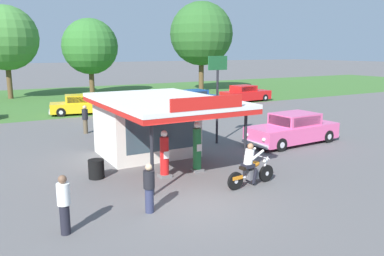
{
  "coord_description": "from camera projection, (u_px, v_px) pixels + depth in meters",
  "views": [
    {
      "loc": [
        -5.86,
        -10.27,
        4.78
      ],
      "look_at": [
        2.46,
        4.36,
        1.4
      ],
      "focal_mm": 36.23,
      "sensor_mm": 36.0,
      "label": 1
    }
  ],
  "objects": [
    {
      "name": "ground_plane",
      "position": [
        192.0,
        201.0,
        12.53
      ],
      "size": [
        300.0,
        300.0,
        0.0
      ],
      "primitive_type": "plane",
      "color": "#5B5959"
    },
    {
      "name": "grass_verge_strip",
      "position": [
        42.0,
        100.0,
        38.11
      ],
      "size": [
        120.0,
        24.0,
        0.01
      ],
      "primitive_type": "cube",
      "color": "#3D6B2D",
      "rests_on": "ground"
    },
    {
      "name": "service_station_kiosk",
      "position": [
        150.0,
        121.0,
        17.48
      ],
      "size": [
        4.74,
        7.3,
        3.26
      ],
      "color": "silver",
      "rests_on": "ground"
    },
    {
      "name": "gas_pump_nearside",
      "position": [
        164.0,
        156.0,
        14.77
      ],
      "size": [
        0.44,
        0.44,
        1.82
      ],
      "color": "slate",
      "rests_on": "ground"
    },
    {
      "name": "gas_pump_offside",
      "position": [
        197.0,
        149.0,
        15.45
      ],
      "size": [
        0.44,
        0.44,
        2.02
      ],
      "color": "slate",
      "rests_on": "ground"
    },
    {
      "name": "motorcycle_with_rider",
      "position": [
        251.0,
        168.0,
        13.8
      ],
      "size": [
        2.15,
        0.7,
        1.58
      ],
      "color": "black",
      "rests_on": "ground"
    },
    {
      "name": "featured_classic_sedan",
      "position": [
        293.0,
        130.0,
        20.18
      ],
      "size": [
        5.34,
        2.22,
        1.58
      ],
      "color": "#E55993",
      "rests_on": "ground"
    },
    {
      "name": "parked_car_back_row_right",
      "position": [
        193.0,
        100.0,
        32.43
      ],
      "size": [
        5.69,
        2.6,
        1.54
      ],
      "color": "#19479E",
      "rests_on": "ground"
    },
    {
      "name": "parked_car_back_row_far_left",
      "position": [
        245.0,
        94.0,
        36.8
      ],
      "size": [
        5.15,
        2.21,
        1.53
      ],
      "color": "red",
      "rests_on": "ground"
    },
    {
      "name": "parked_car_back_row_centre",
      "position": [
        82.0,
        105.0,
        29.55
      ],
      "size": [
        5.15,
        2.69,
        1.47
      ],
      "color": "gold",
      "rests_on": "ground"
    },
    {
      "name": "bystander_admiring_sedan",
      "position": [
        85.0,
        119.0,
        22.54
      ],
      "size": [
        0.34,
        0.34,
        1.66
      ],
      "color": "brown",
      "rests_on": "ground"
    },
    {
      "name": "bystander_leaning_by_kiosk",
      "position": [
        64.0,
        203.0,
        10.1
      ],
      "size": [
        0.34,
        0.34,
        1.63
      ],
      "color": "black",
      "rests_on": "ground"
    },
    {
      "name": "bystander_standing_back_lot",
      "position": [
        96.0,
        121.0,
        21.55
      ],
      "size": [
        0.34,
        0.34,
        1.76
      ],
      "color": "black",
      "rests_on": "ground"
    },
    {
      "name": "bystander_strolling_foreground",
      "position": [
        149.0,
        187.0,
        11.5
      ],
      "size": [
        0.34,
        0.34,
        1.51
      ],
      "color": "#2D3351",
      "rests_on": "ground"
    },
    {
      "name": "tree_oak_far_left",
      "position": [
        200.0,
        35.0,
        45.06
      ],
      "size": [
        7.34,
        7.34,
        10.36
      ],
      "color": "brown",
      "rests_on": "ground"
    },
    {
      "name": "tree_oak_right",
      "position": [
        5.0,
        38.0,
        37.95
      ],
      "size": [
        6.34,
        6.34,
        9.15
      ],
      "color": "brown",
      "rests_on": "ground"
    },
    {
      "name": "tree_oak_distant_spare",
      "position": [
        89.0,
        48.0,
        42.09
      ],
      "size": [
        6.0,
        6.0,
        8.2
      ],
      "color": "brown",
      "rests_on": "ground"
    },
    {
      "name": "roadside_pole_sign",
      "position": [
        217.0,
        84.0,
        19.71
      ],
      "size": [
        1.1,
        0.12,
        4.51
      ],
      "color": "black",
      "rests_on": "ground"
    },
    {
      "name": "spare_tire_stack",
      "position": [
        96.0,
        169.0,
        14.7
      ],
      "size": [
        0.6,
        0.6,
        0.72
      ],
      "color": "black",
      "rests_on": "ground"
    }
  ]
}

